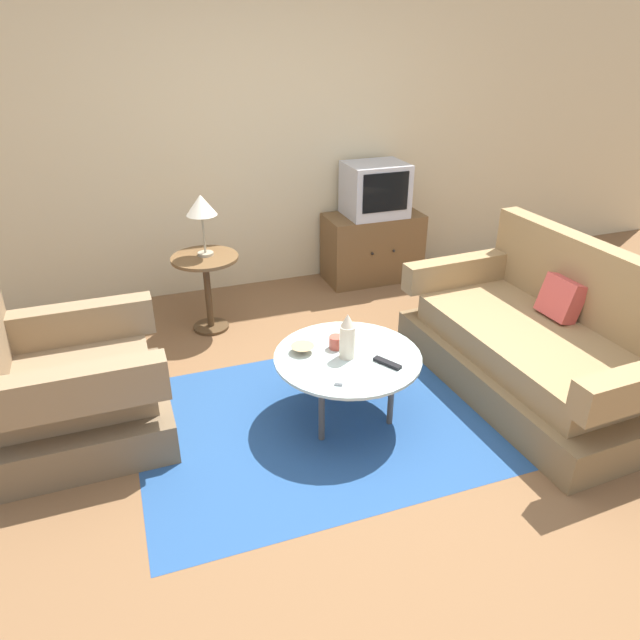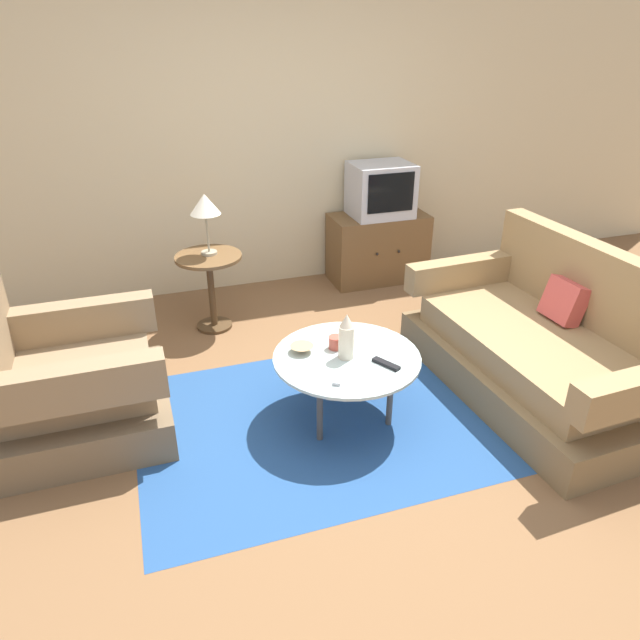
% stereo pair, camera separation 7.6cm
% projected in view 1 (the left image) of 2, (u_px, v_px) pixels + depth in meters
% --- Properties ---
extents(ground_plane, '(16.00, 16.00, 0.00)m').
position_uv_depth(ground_plane, '(361.00, 428.00, 3.44)').
color(ground_plane, brown).
extents(back_wall, '(9.00, 0.12, 2.70)m').
position_uv_depth(back_wall, '(253.00, 129.00, 4.79)').
color(back_wall, '#CCB78E').
rests_on(back_wall, ground).
extents(area_rug, '(2.46, 1.59, 0.00)m').
position_uv_depth(area_rug, '(346.00, 416.00, 3.54)').
color(area_rug, navy).
rests_on(area_rug, ground).
extents(armchair, '(0.96, 0.91, 0.86)m').
position_uv_depth(armchair, '(68.00, 393.00, 3.24)').
color(armchair, brown).
rests_on(armchair, ground).
extents(couch, '(1.02, 1.80, 0.93)m').
position_uv_depth(couch, '(541.00, 346.00, 3.71)').
color(couch, brown).
rests_on(couch, ground).
extents(coffee_table, '(0.85, 0.85, 0.43)m').
position_uv_depth(coffee_table, '(348.00, 360.00, 3.36)').
color(coffee_table, '#B2C6C1').
rests_on(coffee_table, ground).
extents(side_table, '(0.50, 0.50, 0.60)m').
position_uv_depth(side_table, '(207.00, 277.00, 4.36)').
color(side_table, brown).
rests_on(side_table, ground).
extents(tv_stand, '(0.86, 0.46, 0.61)m').
position_uv_depth(tv_stand, '(372.00, 247.00, 5.30)').
color(tv_stand, brown).
rests_on(tv_stand, ground).
extents(television, '(0.52, 0.43, 0.45)m').
position_uv_depth(television, '(375.00, 189.00, 5.05)').
color(television, '#B7B7BC').
rests_on(television, tv_stand).
extents(table_lamp, '(0.22, 0.22, 0.45)m').
position_uv_depth(table_lamp, '(201.00, 207.00, 4.14)').
color(table_lamp, '#9E937A').
rests_on(table_lamp, side_table).
extents(vase, '(0.09, 0.09, 0.27)m').
position_uv_depth(vase, '(347.00, 337.00, 3.27)').
color(vase, beige).
rests_on(vase, coffee_table).
extents(mug, '(0.12, 0.08, 0.08)m').
position_uv_depth(mug, '(337.00, 342.00, 3.41)').
color(mug, '#B74C3D').
rests_on(mug, coffee_table).
extents(bowl, '(0.14, 0.14, 0.04)m').
position_uv_depth(bowl, '(303.00, 349.00, 3.37)').
color(bowl, tan).
rests_on(bowl, coffee_table).
extents(tv_remote_dark, '(0.12, 0.17, 0.02)m').
position_uv_depth(tv_remote_dark, '(387.00, 363.00, 3.25)').
color(tv_remote_dark, black).
rests_on(tv_remote_dark, coffee_table).
extents(tv_remote_silver, '(0.11, 0.15, 0.02)m').
position_uv_depth(tv_remote_silver, '(341.00, 377.00, 3.13)').
color(tv_remote_silver, '#B2B2B7').
rests_on(tv_remote_silver, coffee_table).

